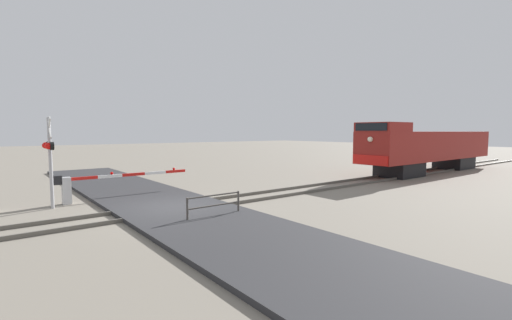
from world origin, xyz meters
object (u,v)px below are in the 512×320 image
(crossing_signal, at_px, (49,152))
(crossing_gate, at_px, (87,184))
(locomotive, at_px, (428,147))
(guard_railing, at_px, (214,203))

(crossing_signal, bearing_deg, crossing_gate, 112.28)
(locomotive, distance_m, guard_railing, 21.56)
(locomotive, relative_size, guard_railing, 7.24)
(locomotive, bearing_deg, crossing_gate, -99.60)
(crossing_signal, bearing_deg, locomotive, 82.35)
(crossing_gate, distance_m, guard_railing, 7.14)
(crossing_gate, height_order, guard_railing, crossing_gate)
(crossing_gate, relative_size, guard_railing, 2.79)
(locomotive, bearing_deg, guard_railing, -83.68)
(crossing_signal, bearing_deg, guard_railing, 37.75)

